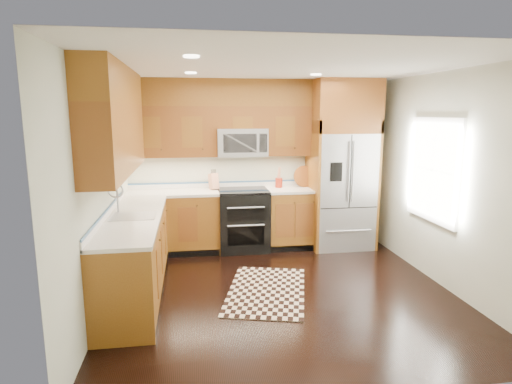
{
  "coord_description": "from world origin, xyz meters",
  "views": [
    {
      "loc": [
        -1.03,
        -4.72,
        2.11
      ],
      "look_at": [
        -0.21,
        0.6,
        1.11
      ],
      "focal_mm": 30.0,
      "sensor_mm": 36.0,
      "label": 1
    }
  ],
  "objects": [
    {
      "name": "ground",
      "position": [
        0.0,
        0.0,
        0.0
      ],
      "size": [
        4.0,
        4.0,
        0.0
      ],
      "primitive_type": "plane",
      "color": "black",
      "rests_on": "ground"
    },
    {
      "name": "wall_back",
      "position": [
        0.0,
        2.0,
        1.3
      ],
      "size": [
        4.0,
        0.02,
        2.6
      ],
      "primitive_type": "cube",
      "color": "beige",
      "rests_on": "ground"
    },
    {
      "name": "wall_left",
      "position": [
        -2.0,
        0.0,
        1.3
      ],
      "size": [
        0.02,
        4.0,
        2.6
      ],
      "primitive_type": "cube",
      "color": "beige",
      "rests_on": "ground"
    },
    {
      "name": "wall_right",
      "position": [
        2.0,
        0.0,
        1.3
      ],
      "size": [
        0.02,
        4.0,
        2.6
      ],
      "primitive_type": "cube",
      "color": "beige",
      "rests_on": "ground"
    },
    {
      "name": "window",
      "position": [
        1.98,
        0.2,
        1.4
      ],
      "size": [
        0.04,
        1.1,
        1.3
      ],
      "color": "white",
      "rests_on": "ground"
    },
    {
      "name": "base_cabinets",
      "position": [
        -1.23,
        0.9,
        0.45
      ],
      "size": [
        2.85,
        3.0,
        0.9
      ],
      "color": "brown",
      "rests_on": "ground"
    },
    {
      "name": "countertop",
      "position": [
        -1.09,
        1.01,
        0.92
      ],
      "size": [
        2.86,
        3.01,
        0.04
      ],
      "color": "white",
      "rests_on": "base_cabinets"
    },
    {
      "name": "upper_cabinets",
      "position": [
        -1.15,
        1.09,
        2.02
      ],
      "size": [
        2.85,
        3.0,
        1.15
      ],
      "color": "brown",
      "rests_on": "ground"
    },
    {
      "name": "range",
      "position": [
        -0.25,
        1.67,
        0.47
      ],
      "size": [
        0.76,
        0.67,
        0.95
      ],
      "color": "black",
      "rests_on": "ground"
    },
    {
      "name": "microwave",
      "position": [
        -0.25,
        1.8,
        1.66
      ],
      "size": [
        0.76,
        0.4,
        0.42
      ],
      "color": "#B2B2B7",
      "rests_on": "ground"
    },
    {
      "name": "refrigerator",
      "position": [
        1.3,
        1.63,
        1.3
      ],
      "size": [
        0.98,
        0.75,
        2.6
      ],
      "color": "#B2B2B7",
      "rests_on": "ground"
    },
    {
      "name": "sink_faucet",
      "position": [
        -1.73,
        0.23,
        0.99
      ],
      "size": [
        0.54,
        0.44,
        0.37
      ],
      "color": "#B2B2B7",
      "rests_on": "countertop"
    },
    {
      "name": "rug",
      "position": [
        -0.17,
        0.03,
        0.01
      ],
      "size": [
        1.25,
        1.67,
        0.01
      ],
      "primitive_type": "cube",
      "rotation": [
        0.0,
        0.0,
        -0.26
      ],
      "color": "black",
      "rests_on": "ground"
    },
    {
      "name": "knife_block",
      "position": [
        -0.69,
        1.82,
        1.07
      ],
      "size": [
        0.15,
        0.18,
        0.31
      ],
      "color": "tan",
      "rests_on": "countertop"
    },
    {
      "name": "utensil_crock",
      "position": [
        0.34,
        1.82,
        1.05
      ],
      "size": [
        0.13,
        0.13,
        0.32
      ],
      "color": "#9E2513",
      "rests_on": "countertop"
    },
    {
      "name": "cutting_board",
      "position": [
        0.75,
        1.82,
        0.95
      ],
      "size": [
        0.36,
        0.36,
        0.02
      ],
      "primitive_type": "cylinder",
      "rotation": [
        0.0,
        0.0,
        0.06
      ],
      "color": "brown",
      "rests_on": "countertop"
    }
  ]
}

